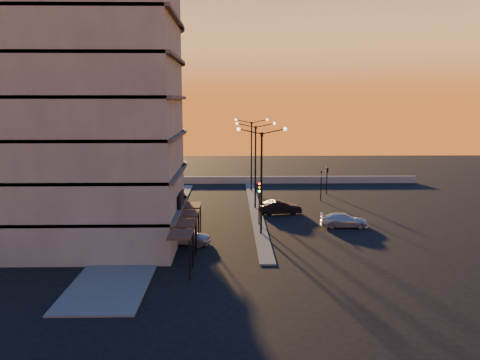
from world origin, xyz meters
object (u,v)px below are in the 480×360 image
at_px(car_sedan, 280,207).
at_px(car_wagon, 344,220).
at_px(car_hatchback, 185,235).
at_px(traffic_light_main, 259,196).
at_px(streetlamp_mid, 255,158).

distance_m(car_sedan, car_wagon, 7.56).
height_order(car_hatchback, car_wagon, car_hatchback).
relative_size(car_hatchback, car_wagon, 0.98).
xyz_separation_m(car_sedan, car_wagon, (5.54, -5.15, -0.08)).
relative_size(traffic_light_main, car_hatchback, 0.98).
distance_m(traffic_light_main, car_wagon, 8.32).
distance_m(traffic_light_main, car_sedan, 5.69).
height_order(traffic_light_main, car_hatchback, traffic_light_main).
distance_m(streetlamp_mid, traffic_light_main, 7.62).
bearing_deg(car_sedan, car_wagon, -141.97).
xyz_separation_m(traffic_light_main, car_sedan, (2.46, 4.65, -2.16)).
height_order(streetlamp_mid, car_sedan, streetlamp_mid).
xyz_separation_m(streetlamp_mid, car_sedan, (2.46, -2.48, -4.86)).
relative_size(streetlamp_mid, car_wagon, 2.13).
height_order(traffic_light_main, car_wagon, traffic_light_main).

